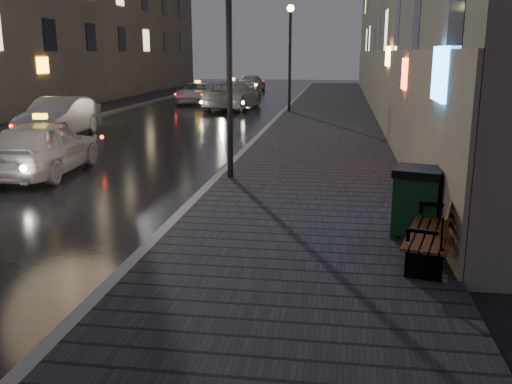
# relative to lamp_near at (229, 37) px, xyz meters

# --- Properties ---
(ground) EXTENTS (120.00, 120.00, 0.00)m
(ground) POSITION_rel_lamp_near_xyz_m (-1.85, -6.00, -3.49)
(ground) COLOR black
(ground) RESTS_ON ground
(sidewalk) EXTENTS (4.60, 58.00, 0.15)m
(sidewalk) POSITION_rel_lamp_near_xyz_m (2.05, 15.00, -3.41)
(sidewalk) COLOR black
(sidewalk) RESTS_ON ground
(curb) EXTENTS (0.20, 58.00, 0.15)m
(curb) POSITION_rel_lamp_near_xyz_m (-0.35, 15.00, -3.41)
(curb) COLOR slate
(curb) RESTS_ON ground
(sidewalk_far) EXTENTS (2.40, 58.00, 0.15)m
(sidewalk_far) POSITION_rel_lamp_near_xyz_m (-10.55, 15.00, -3.41)
(sidewalk_far) COLOR black
(sidewalk_far) RESTS_ON ground
(curb_far) EXTENTS (0.20, 58.00, 0.15)m
(curb_far) POSITION_rel_lamp_near_xyz_m (-9.25, 15.00, -3.41)
(curb_far) COLOR slate
(curb_far) RESTS_ON ground
(building_far_c) EXTENTS (6.00, 22.00, 11.00)m
(building_far_c) POSITION_rel_lamp_near_xyz_m (-15.35, 33.00, 2.01)
(building_far_c) COLOR #6B6051
(building_far_c) RESTS_ON ground
(lamp_near) EXTENTS (0.36, 0.36, 5.28)m
(lamp_near) POSITION_rel_lamp_near_xyz_m (0.00, 0.00, 0.00)
(lamp_near) COLOR black
(lamp_near) RESTS_ON sidewalk
(lamp_far) EXTENTS (0.36, 0.36, 5.28)m
(lamp_far) POSITION_rel_lamp_near_xyz_m (0.00, 16.00, 0.00)
(lamp_far) COLOR black
(lamp_far) RESTS_ON sidewalk
(bench) EXTENTS (1.02, 1.88, 0.91)m
(bench) POSITION_rel_lamp_near_xyz_m (4.07, -5.31, -2.88)
(bench) COLOR black
(bench) RESTS_ON sidewalk
(trash_bin) EXTENTS (0.95, 0.95, 1.17)m
(trash_bin) POSITION_rel_lamp_near_xyz_m (3.95, -4.11, -2.75)
(trash_bin) COLOR #0E3217
(trash_bin) RESTS_ON sidewalk
(taxi_near) EXTENTS (2.07, 4.43, 1.47)m
(taxi_near) POSITION_rel_lamp_near_xyz_m (-5.05, 0.27, -2.76)
(taxi_near) COLOR silver
(taxi_near) RESTS_ON ground
(car_left_mid) EXTENTS (1.73, 4.57, 1.49)m
(car_left_mid) POSITION_rel_lamp_near_xyz_m (-7.87, 6.70, -2.74)
(car_left_mid) COLOR gray
(car_left_mid) RESTS_ON ground
(taxi_mid) EXTENTS (2.91, 5.74, 1.60)m
(taxi_mid) POSITION_rel_lamp_near_xyz_m (-3.46, 18.40, -2.69)
(taxi_mid) COLOR silver
(taxi_mid) RESTS_ON ground
(taxi_far) EXTENTS (2.14, 4.59, 1.27)m
(taxi_far) POSITION_rel_lamp_near_xyz_m (-6.35, 22.05, -2.85)
(taxi_far) COLOR silver
(taxi_far) RESTS_ON ground
(car_far) EXTENTS (1.96, 4.17, 1.38)m
(car_far) POSITION_rel_lamp_near_xyz_m (-4.70, 33.68, -2.80)
(car_far) COLOR #A6A5AD
(car_far) RESTS_ON ground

